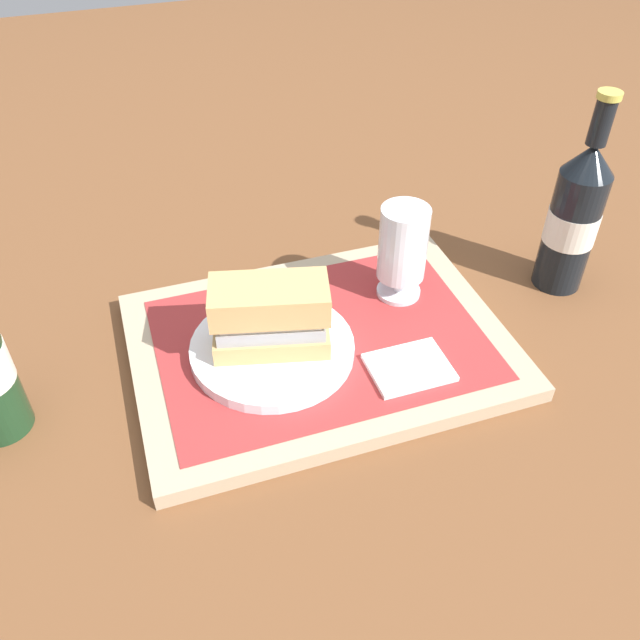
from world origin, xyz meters
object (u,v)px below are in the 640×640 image
sandwich (273,315)px  beer_bottle (574,216)px  plate (272,348)px  beer_glass (402,249)px

sandwich → beer_bottle: (0.41, 0.03, 0.03)m
plate → sandwich: size_ratio=1.34×
sandwich → beer_bottle: size_ratio=0.53×
plate → sandwich: sandwich is taller
sandwich → beer_glass: (0.18, 0.06, 0.01)m
beer_glass → beer_bottle: beer_bottle is taller
sandwich → beer_glass: bearing=31.4°
beer_glass → sandwich: bearing=-162.6°
plate → beer_bottle: 0.42m
beer_glass → beer_bottle: 0.23m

